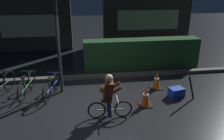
{
  "coord_description": "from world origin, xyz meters",
  "views": [
    {
      "loc": [
        -0.72,
        -5.84,
        3.38
      ],
      "look_at": [
        0.2,
        0.6,
        0.9
      ],
      "focal_mm": 36.83,
      "sensor_mm": 36.0,
      "label": 1
    }
  ],
  "objects_px": {
    "parked_bike_left_mid": "(27,86)",
    "closed_umbrella": "(191,88)",
    "traffic_cone_far": "(157,80)",
    "parked_bike_center_left": "(52,86)",
    "cyclist": "(109,96)",
    "blue_crate": "(176,92)",
    "traffic_cone_near": "(146,96)",
    "street_post": "(59,49)",
    "parked_bike_leftmost": "(0,87)"
  },
  "relations": [
    {
      "from": "parked_bike_center_left",
      "to": "traffic_cone_near",
      "type": "height_order",
      "value": "parked_bike_center_left"
    },
    {
      "from": "cyclist",
      "to": "closed_umbrella",
      "type": "relative_size",
      "value": 1.47
    },
    {
      "from": "street_post",
      "to": "closed_umbrella",
      "type": "bearing_deg",
      "value": -16.29
    },
    {
      "from": "traffic_cone_far",
      "to": "cyclist",
      "type": "bearing_deg",
      "value": -139.72
    },
    {
      "from": "street_post",
      "to": "traffic_cone_far",
      "type": "distance_m",
      "value": 3.38
    },
    {
      "from": "parked_bike_leftmost",
      "to": "cyclist",
      "type": "distance_m",
      "value": 3.6
    },
    {
      "from": "traffic_cone_near",
      "to": "cyclist",
      "type": "bearing_deg",
      "value": -157.73
    },
    {
      "from": "parked_bike_leftmost",
      "to": "closed_umbrella",
      "type": "height_order",
      "value": "closed_umbrella"
    },
    {
      "from": "parked_bike_leftmost",
      "to": "blue_crate",
      "type": "distance_m",
      "value": 5.51
    },
    {
      "from": "street_post",
      "to": "traffic_cone_near",
      "type": "xyz_separation_m",
      "value": [
        2.47,
        -1.3,
        -1.16
      ]
    },
    {
      "from": "closed_umbrella",
      "to": "cyclist",
      "type": "bearing_deg",
      "value": -3.52
    },
    {
      "from": "traffic_cone_near",
      "to": "blue_crate",
      "type": "distance_m",
      "value": 1.2
    },
    {
      "from": "street_post",
      "to": "parked_bike_center_left",
      "type": "height_order",
      "value": "street_post"
    },
    {
      "from": "parked_bike_left_mid",
      "to": "street_post",
      "type": "bearing_deg",
      "value": -76.01
    },
    {
      "from": "street_post",
      "to": "closed_umbrella",
      "type": "height_order",
      "value": "street_post"
    },
    {
      "from": "closed_umbrella",
      "to": "blue_crate",
      "type": "bearing_deg",
      "value": -52.69
    },
    {
      "from": "traffic_cone_near",
      "to": "blue_crate",
      "type": "xyz_separation_m",
      "value": [
        1.12,
        0.4,
        -0.15
      ]
    },
    {
      "from": "street_post",
      "to": "traffic_cone_far",
      "type": "xyz_separation_m",
      "value": [
        3.16,
        -0.22,
        -1.17
      ]
    },
    {
      "from": "cyclist",
      "to": "parked_bike_left_mid",
      "type": "bearing_deg",
      "value": 148.36
    },
    {
      "from": "closed_umbrella",
      "to": "parked_bike_center_left",
      "type": "bearing_deg",
      "value": -28.65
    },
    {
      "from": "parked_bike_leftmost",
      "to": "cyclist",
      "type": "height_order",
      "value": "cyclist"
    },
    {
      "from": "parked_bike_leftmost",
      "to": "parked_bike_center_left",
      "type": "bearing_deg",
      "value": -78.7
    },
    {
      "from": "blue_crate",
      "to": "traffic_cone_far",
      "type": "bearing_deg",
      "value": 122.11
    },
    {
      "from": "parked_bike_leftmost",
      "to": "blue_crate",
      "type": "relative_size",
      "value": 3.75
    },
    {
      "from": "cyclist",
      "to": "blue_crate",
      "type": "bearing_deg",
      "value": 23.7
    },
    {
      "from": "traffic_cone_far",
      "to": "closed_umbrella",
      "type": "bearing_deg",
      "value": -50.29
    },
    {
      "from": "traffic_cone_far",
      "to": "closed_umbrella",
      "type": "xyz_separation_m",
      "value": [
        0.77,
        -0.93,
        0.11
      ]
    },
    {
      "from": "parked_bike_left_mid",
      "to": "traffic_cone_far",
      "type": "height_order",
      "value": "parked_bike_left_mid"
    },
    {
      "from": "street_post",
      "to": "cyclist",
      "type": "relative_size",
      "value": 2.35
    },
    {
      "from": "traffic_cone_near",
      "to": "traffic_cone_far",
      "type": "bearing_deg",
      "value": 57.5
    },
    {
      "from": "street_post",
      "to": "parked_bike_center_left",
      "type": "bearing_deg",
      "value": -136.26
    },
    {
      "from": "parked_bike_leftmost",
      "to": "traffic_cone_near",
      "type": "height_order",
      "value": "parked_bike_leftmost"
    },
    {
      "from": "parked_bike_left_mid",
      "to": "parked_bike_leftmost",
      "type": "bearing_deg",
      "value": 99.2
    },
    {
      "from": "parked_bike_left_mid",
      "to": "closed_umbrella",
      "type": "relative_size",
      "value": 1.87
    },
    {
      "from": "traffic_cone_far",
      "to": "parked_bike_center_left",
      "type": "bearing_deg",
      "value": -179.16
    },
    {
      "from": "parked_bike_left_mid",
      "to": "parked_bike_center_left",
      "type": "distance_m",
      "value": 0.8
    },
    {
      "from": "blue_crate",
      "to": "street_post",
      "type": "bearing_deg",
      "value": 165.92
    },
    {
      "from": "traffic_cone_far",
      "to": "blue_crate",
      "type": "xyz_separation_m",
      "value": [
        0.43,
        -0.68,
        -0.15
      ]
    },
    {
      "from": "closed_umbrella",
      "to": "parked_bike_left_mid",
      "type": "bearing_deg",
      "value": -28.45
    },
    {
      "from": "street_post",
      "to": "parked_bike_leftmost",
      "type": "xyz_separation_m",
      "value": [
        -1.86,
        -0.15,
        -1.11
      ]
    },
    {
      "from": "parked_bike_left_mid",
      "to": "traffic_cone_near",
      "type": "height_order",
      "value": "parked_bike_left_mid"
    },
    {
      "from": "street_post",
      "to": "traffic_cone_near",
      "type": "bearing_deg",
      "value": -27.74
    },
    {
      "from": "parked_bike_center_left",
      "to": "traffic_cone_far",
      "type": "height_order",
      "value": "parked_bike_center_left"
    },
    {
      "from": "cyclist",
      "to": "closed_umbrella",
      "type": "height_order",
      "value": "cyclist"
    },
    {
      "from": "parked_bike_center_left",
      "to": "closed_umbrella",
      "type": "bearing_deg",
      "value": -87.66
    },
    {
      "from": "parked_bike_center_left",
      "to": "street_post",
      "type": "bearing_deg",
      "value": -32.12
    },
    {
      "from": "traffic_cone_far",
      "to": "blue_crate",
      "type": "distance_m",
      "value": 0.82
    },
    {
      "from": "parked_bike_left_mid",
      "to": "closed_umbrella",
      "type": "height_order",
      "value": "closed_umbrella"
    },
    {
      "from": "parked_bike_leftmost",
      "to": "traffic_cone_far",
      "type": "distance_m",
      "value": 5.03
    },
    {
      "from": "parked_bike_leftmost",
      "to": "closed_umbrella",
      "type": "xyz_separation_m",
      "value": [
        5.8,
        -1.0,
        0.05
      ]
    }
  ]
}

